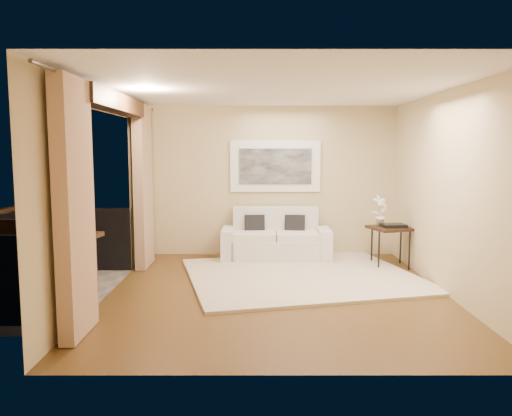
{
  "coord_description": "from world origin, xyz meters",
  "views": [
    {
      "loc": [
        -0.28,
        -6.55,
        1.9
      ],
      "look_at": [
        -0.27,
        0.84,
        1.05
      ],
      "focal_mm": 35.0,
      "sensor_mm": 36.0,
      "label": 1
    }
  ],
  "objects_px": {
    "balcony_chair_near": "(7,257)",
    "orchid": "(380,210)",
    "side_table": "(391,230)",
    "balcony_chair_far": "(48,248)",
    "sofa": "(276,241)",
    "bistro_table": "(65,241)",
    "ice_bucket": "(57,225)"
  },
  "relations": [
    {
      "from": "bistro_table",
      "to": "balcony_chair_far",
      "type": "relative_size",
      "value": 0.85
    },
    {
      "from": "balcony_chair_far",
      "to": "balcony_chair_near",
      "type": "relative_size",
      "value": 0.93
    },
    {
      "from": "orchid",
      "to": "balcony_chair_near",
      "type": "bearing_deg",
      "value": -155.92
    },
    {
      "from": "bistro_table",
      "to": "balcony_chair_near",
      "type": "xyz_separation_m",
      "value": [
        -0.59,
        -0.28,
        -0.14
      ]
    },
    {
      "from": "balcony_chair_near",
      "to": "balcony_chair_far",
      "type": "bearing_deg",
      "value": 85.01
    },
    {
      "from": "bistro_table",
      "to": "ice_bucket",
      "type": "height_order",
      "value": "ice_bucket"
    },
    {
      "from": "side_table",
      "to": "sofa",
      "type": "bearing_deg",
      "value": 162.53
    },
    {
      "from": "side_table",
      "to": "balcony_chair_far",
      "type": "height_order",
      "value": "balcony_chair_far"
    },
    {
      "from": "balcony_chair_far",
      "to": "balcony_chair_near",
      "type": "distance_m",
      "value": 0.81
    },
    {
      "from": "balcony_chair_far",
      "to": "sofa",
      "type": "bearing_deg",
      "value": -165.01
    },
    {
      "from": "bistro_table",
      "to": "balcony_chair_far",
      "type": "bearing_deg",
      "value": 130.26
    },
    {
      "from": "orchid",
      "to": "bistro_table",
      "type": "bearing_deg",
      "value": -156.11
    },
    {
      "from": "side_table",
      "to": "balcony_chair_far",
      "type": "xyz_separation_m",
      "value": [
        -5.06,
        -1.33,
        -0.03
      ]
    },
    {
      "from": "bistro_table",
      "to": "balcony_chair_near",
      "type": "relative_size",
      "value": 0.79
    },
    {
      "from": "orchid",
      "to": "ice_bucket",
      "type": "height_order",
      "value": "orchid"
    },
    {
      "from": "orchid",
      "to": "balcony_chair_near",
      "type": "xyz_separation_m",
      "value": [
        -5.08,
        -2.27,
        -0.3
      ]
    },
    {
      "from": "sofa",
      "to": "bistro_table",
      "type": "bearing_deg",
      "value": -138.21
    },
    {
      "from": "balcony_chair_near",
      "to": "side_table",
      "type": "bearing_deg",
      "value": 28.76
    },
    {
      "from": "orchid",
      "to": "ice_bucket",
      "type": "bearing_deg",
      "value": -158.3
    },
    {
      "from": "balcony_chair_far",
      "to": "orchid",
      "type": "bearing_deg",
      "value": -179.17
    },
    {
      "from": "orchid",
      "to": "balcony_chair_far",
      "type": "xyz_separation_m",
      "value": [
        -4.91,
        -1.48,
        -0.34
      ]
    },
    {
      "from": "ice_bucket",
      "to": "balcony_chair_near",
      "type": "bearing_deg",
      "value": -136.47
    },
    {
      "from": "sofa",
      "to": "balcony_chair_near",
      "type": "bearing_deg",
      "value": -140.55
    },
    {
      "from": "sofa",
      "to": "balcony_chair_far",
      "type": "distance_m",
      "value": 3.74
    },
    {
      "from": "bistro_table",
      "to": "sofa",
      "type": "bearing_deg",
      "value": 41.17
    },
    {
      "from": "side_table",
      "to": "balcony_chair_near",
      "type": "height_order",
      "value": "balcony_chair_near"
    },
    {
      "from": "sofa",
      "to": "ice_bucket",
      "type": "distance_m",
      "value": 3.75
    },
    {
      "from": "balcony_chair_near",
      "to": "ice_bucket",
      "type": "distance_m",
      "value": 0.7
    },
    {
      "from": "balcony_chair_near",
      "to": "orchid",
      "type": "bearing_deg",
      "value": 30.71
    },
    {
      "from": "side_table",
      "to": "balcony_chair_near",
      "type": "distance_m",
      "value": 5.64
    },
    {
      "from": "balcony_chair_far",
      "to": "side_table",
      "type": "bearing_deg",
      "value": 178.86
    },
    {
      "from": "sofa",
      "to": "ice_bucket",
      "type": "relative_size",
      "value": 9.42
    }
  ]
}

